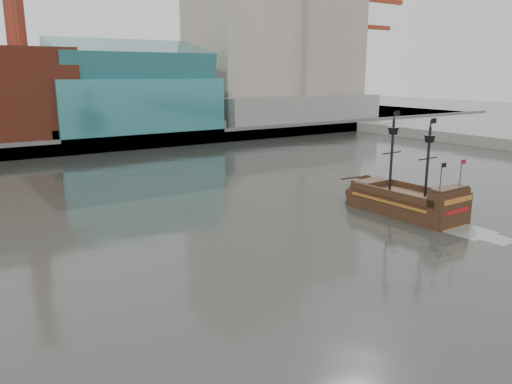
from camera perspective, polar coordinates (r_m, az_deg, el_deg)
ground at (r=33.49m, az=12.56°, el=-9.77°), size 400.00×400.00×0.00m
promenade_far at (r=115.95m, az=-22.15°, el=6.53°), size 220.00×60.00×2.00m
seawall at (r=87.37m, az=-18.21°, el=5.08°), size 220.00×1.00×2.60m
skyline at (r=109.85m, az=-19.66°, el=18.75°), size 149.00×45.00×62.00m
crane_a at (r=144.55m, az=11.50°, el=15.63°), size 22.50×4.00×32.25m
crane_b at (r=158.31m, az=11.37°, el=14.14°), size 19.10×4.00×26.25m
pirate_ship at (r=49.12m, az=16.85°, el=-1.38°), size 4.70×13.88×10.31m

